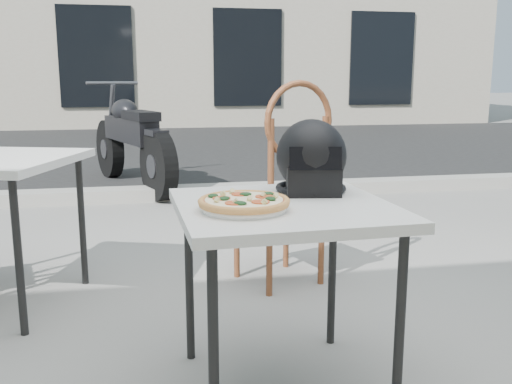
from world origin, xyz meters
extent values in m
plane|color=gray|center=(0.00, 0.00, 0.00)|extent=(80.00, 80.00, 0.00)
cube|color=black|center=(0.00, 7.00, 0.00)|extent=(30.00, 8.00, 0.00)
cube|color=#9C9A92|center=(0.00, 3.00, 0.06)|extent=(30.00, 0.25, 0.12)
cube|color=black|center=(-1.70, 10.98, 1.60)|extent=(1.60, 0.08, 2.20)
cube|color=black|center=(1.70, 10.98, 1.60)|extent=(1.60, 0.08, 2.20)
cube|color=black|center=(5.00, 10.98, 1.60)|extent=(1.60, 0.08, 2.20)
cube|color=silver|center=(-0.20, -0.48, 0.68)|extent=(0.77, 0.77, 0.04)
cylinder|color=black|center=(-0.49, -0.79, 0.33)|extent=(0.03, 0.03, 0.66)
cylinder|color=black|center=(0.12, -0.77, 0.33)|extent=(0.03, 0.03, 0.66)
cylinder|color=black|center=(-0.51, -0.19, 0.33)|extent=(0.03, 0.03, 0.66)
cylinder|color=black|center=(0.09, -0.16, 0.33)|extent=(0.03, 0.03, 0.66)
cylinder|color=white|center=(-0.35, -0.55, 0.71)|extent=(0.35, 0.35, 0.01)
torus|color=white|center=(-0.35, -0.55, 0.71)|extent=(0.36, 0.36, 0.01)
cylinder|color=#E09C51|center=(-0.35, -0.55, 0.72)|extent=(0.32, 0.32, 0.01)
torus|color=#E09C51|center=(-0.35, -0.55, 0.73)|extent=(0.33, 0.33, 0.02)
cylinder|color=#A91E12|center=(-0.35, -0.55, 0.73)|extent=(0.29, 0.29, 0.00)
cylinder|color=#FFF0C3|center=(-0.35, -0.55, 0.74)|extent=(0.28, 0.28, 0.00)
cylinder|color=#CA4A23|center=(-0.28, -0.53, 0.74)|extent=(0.06, 0.06, 0.00)
cylinder|color=#CA4A23|center=(-0.35, -0.48, 0.74)|extent=(0.06, 0.06, 0.00)
cylinder|color=#CA4A23|center=(-0.42, -0.53, 0.74)|extent=(0.06, 0.06, 0.00)
cylinder|color=#CA4A23|center=(-0.39, -0.61, 0.74)|extent=(0.06, 0.06, 0.00)
cylinder|color=#CA4A23|center=(-0.31, -0.61, 0.74)|extent=(0.06, 0.06, 0.00)
ellipsoid|color=#143717|center=(-0.34, -0.49, 0.74)|extent=(0.05, 0.04, 0.01)
ellipsoid|color=#143717|center=(-0.42, -0.55, 0.74)|extent=(0.05, 0.05, 0.01)
ellipsoid|color=#143717|center=(-0.27, -0.58, 0.74)|extent=(0.04, 0.05, 0.01)
ellipsoid|color=#143717|center=(-0.38, -0.63, 0.74)|extent=(0.05, 0.05, 0.01)
ellipsoid|color=#143717|center=(-0.26, -0.50, 0.74)|extent=(0.05, 0.04, 0.01)
ellipsoid|color=#143717|center=(-0.45, -0.50, 0.74)|extent=(0.05, 0.05, 0.01)
cylinder|color=#D9CD85|center=(-0.34, -0.58, 0.74)|extent=(0.02, 0.02, 0.02)
cylinder|color=#D9CD85|center=(-0.41, -0.48, 0.74)|extent=(0.03, 0.02, 0.02)
cylinder|color=#D9CD85|center=(-0.28, -0.54, 0.74)|extent=(0.03, 0.03, 0.02)
cylinder|color=#D9CD85|center=(-0.38, -0.45, 0.74)|extent=(0.02, 0.02, 0.02)
cylinder|color=#D9CD85|center=(-0.30, -0.64, 0.74)|extent=(0.03, 0.02, 0.02)
cylinder|color=#D9CD85|center=(-0.45, -0.58, 0.74)|extent=(0.03, 0.03, 0.02)
cylinder|color=#D9CD85|center=(-0.25, -0.55, 0.74)|extent=(0.02, 0.03, 0.02)
cylinder|color=#D9CD85|center=(-0.39, -0.62, 0.74)|extent=(0.03, 0.02, 0.02)
ellipsoid|color=black|center=(-0.05, -0.28, 0.84)|extent=(0.31, 0.32, 0.28)
cube|color=black|center=(-0.06, -0.37, 0.75)|extent=(0.21, 0.13, 0.11)
torus|color=black|center=(-0.05, -0.28, 0.71)|extent=(0.31, 0.31, 0.02)
cube|color=black|center=(-0.07, -0.40, 0.84)|extent=(0.19, 0.07, 0.09)
cube|color=brown|center=(0.05, 0.64, 0.48)|extent=(0.55, 0.55, 0.04)
cylinder|color=brown|center=(0.14, 0.87, 0.24)|extent=(0.04, 0.04, 0.47)
cylinder|color=brown|center=(-0.18, 0.74, 0.24)|extent=(0.04, 0.04, 0.47)
cylinder|color=brown|center=(0.27, 0.54, 0.24)|extent=(0.04, 0.04, 0.47)
cylinder|color=brown|center=(-0.05, 0.42, 0.24)|extent=(0.04, 0.04, 0.47)
cylinder|color=brown|center=(0.27, 0.53, 0.71)|extent=(0.04, 0.04, 0.45)
cylinder|color=brown|center=(-0.05, 0.41, 0.71)|extent=(0.04, 0.04, 0.45)
torus|color=brown|center=(0.11, 0.47, 0.91)|extent=(0.41, 0.18, 0.42)
cylinder|color=black|center=(-1.23, 0.17, 0.36)|extent=(0.05, 0.05, 0.71)
cylinder|color=black|center=(-1.03, 0.79, 0.36)|extent=(0.05, 0.05, 0.71)
cylinder|color=black|center=(-1.09, 4.40, 0.33)|extent=(0.35, 0.67, 0.66)
cylinder|color=slate|center=(-1.09, 4.40, 0.33)|extent=(0.22, 0.26, 0.22)
cylinder|color=black|center=(-0.56, 2.95, 0.33)|extent=(0.35, 0.67, 0.66)
cylinder|color=slate|center=(-0.56, 2.95, 0.33)|extent=(0.22, 0.26, 0.22)
cube|color=black|center=(-0.83, 3.68, 0.61)|extent=(0.58, 1.16, 0.24)
ellipsoid|color=black|center=(-0.88, 3.83, 0.79)|extent=(0.39, 0.51, 0.25)
cube|color=black|center=(-0.71, 3.37, 0.77)|extent=(0.39, 0.59, 0.09)
cylinder|color=slate|center=(-1.06, 4.32, 0.68)|extent=(0.17, 0.35, 0.78)
cylinder|color=slate|center=(-1.01, 4.20, 1.08)|extent=(0.55, 0.23, 0.04)
cube|color=black|center=(-0.57, 2.97, 0.64)|extent=(0.23, 0.28, 0.06)
camera|label=1|loc=(-0.66, -2.36, 1.13)|focal=40.00mm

